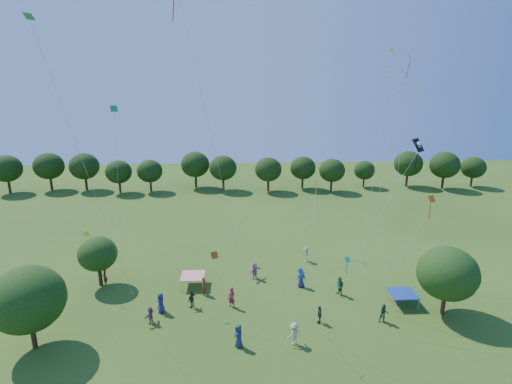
% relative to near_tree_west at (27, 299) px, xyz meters
% --- Properties ---
extents(near_tree_west, '(5.25, 5.25, 6.37)m').
position_rel_near_tree_west_xyz_m(near_tree_west, '(0.00, 0.00, 0.00)').
color(near_tree_west, '#422B19').
rests_on(near_tree_west, ground).
extents(near_tree_north, '(3.61, 3.61, 4.89)m').
position_rel_near_tree_west_xyz_m(near_tree_north, '(1.81, 9.29, -0.75)').
color(near_tree_north, '#422B19').
rests_on(near_tree_north, ground).
extents(near_tree_east, '(4.87, 4.87, 5.93)m').
position_rel_near_tree_west_xyz_m(near_tree_east, '(32.09, 2.76, -0.26)').
color(near_tree_east, '#422B19').
rests_on(near_tree_east, ground).
extents(treeline, '(88.01, 8.77, 6.77)m').
position_rel_near_tree_west_xyz_m(treeline, '(14.65, 43.79, 0.09)').
color(treeline, '#422B19').
rests_on(treeline, ground).
extents(tent_red_stripe, '(2.20, 2.20, 1.10)m').
position_rel_near_tree_west_xyz_m(tent_red_stripe, '(10.67, 8.69, -2.96)').
color(tent_red_stripe, '#F7381D').
rests_on(tent_red_stripe, ground).
extents(tent_blue, '(2.20, 2.20, 1.10)m').
position_rel_near_tree_west_xyz_m(tent_blue, '(29.34, 4.44, -2.96)').
color(tent_blue, navy).
rests_on(tent_blue, ground).
extents(crowd_person_0, '(0.90, 0.55, 1.73)m').
position_rel_near_tree_west_xyz_m(crowd_person_0, '(20.97, 7.93, -3.13)').
color(crowd_person_0, navy).
rests_on(crowd_person_0, ground).
extents(crowd_person_1, '(0.82, 0.75, 1.84)m').
position_rel_near_tree_west_xyz_m(crowd_person_1, '(14.40, 4.75, -3.08)').
color(crowd_person_1, maroon).
rests_on(crowd_person_1, ground).
extents(crowd_person_2, '(0.81, 0.46, 1.62)m').
position_rel_near_tree_west_xyz_m(crowd_person_2, '(26.70, 1.81, -3.19)').
color(crowd_person_2, '#225034').
rests_on(crowd_person_2, ground).
extents(crowd_person_3, '(0.59, 1.11, 1.64)m').
position_rel_near_tree_west_xyz_m(crowd_person_3, '(22.35, 13.45, -3.18)').
color(crowd_person_3, '#A49E83').
rests_on(crowd_person_3, ground).
extents(crowd_person_4, '(0.89, 1.03, 1.63)m').
position_rel_near_tree_west_xyz_m(crowd_person_4, '(10.96, 4.88, -3.19)').
color(crowd_person_4, '#37302C').
rests_on(crowd_person_4, ground).
extents(crowd_person_5, '(0.93, 1.45, 1.46)m').
position_rel_near_tree_west_xyz_m(crowd_person_5, '(7.85, 2.73, -3.27)').
color(crowd_person_5, '#8C516F').
rests_on(crowd_person_5, ground).
extents(crowd_person_6, '(0.67, 0.98, 1.80)m').
position_rel_near_tree_west_xyz_m(crowd_person_6, '(8.45, 4.23, -3.10)').
color(crowd_person_6, navy).
rests_on(crowd_person_6, ground).
extents(crowd_person_7, '(0.41, 0.63, 1.69)m').
position_rel_near_tree_west_xyz_m(crowd_person_7, '(2.23, 9.33, -3.16)').
color(crowd_person_7, maroon).
rests_on(crowd_person_7, ground).
extents(crowd_person_8, '(0.77, 0.99, 1.79)m').
position_rel_near_tree_west_xyz_m(crowd_person_8, '(24.20, 6.22, -3.11)').
color(crowd_person_8, '#265931').
rests_on(crowd_person_8, ground).
extents(crowd_person_9, '(1.24, 1.00, 1.73)m').
position_rel_near_tree_west_xyz_m(crowd_person_9, '(19.06, -0.52, -3.13)').
color(crowd_person_9, '#B3AC8F').
rests_on(crowd_person_9, ground).
extents(crowd_person_10, '(0.41, 0.89, 1.51)m').
position_rel_near_tree_west_xyz_m(crowd_person_10, '(21.49, 2.04, -3.25)').
color(crowd_person_10, '#3E3331').
rests_on(crowd_person_10, ground).
extents(crowd_person_11, '(1.47, 1.53, 1.68)m').
position_rel_near_tree_west_xyz_m(crowd_person_11, '(16.66, 9.83, -3.16)').
color(crowd_person_11, '#AA639E').
rests_on(crowd_person_11, ground).
extents(crowd_person_12, '(0.84, 1.01, 1.80)m').
position_rel_near_tree_west_xyz_m(crowd_person_12, '(14.94, -0.64, -3.10)').
color(crowd_person_12, navy).
rests_on(crowd_person_12, ground).
extents(crowd_person_13, '(0.55, 0.72, 1.71)m').
position_rel_near_tree_west_xyz_m(crowd_person_13, '(11.87, 6.98, -3.14)').
color(crowd_person_13, maroon).
rests_on(crowd_person_13, ground).
extents(pirate_kite, '(7.51, 1.89, 13.41)m').
position_rel_near_tree_west_xyz_m(pirate_kite, '(28.52, 3.21, 9.91)').
color(pirate_kite, black).
extents(red_high_kite, '(5.46, 2.86, 25.34)m').
position_rel_near_tree_west_xyz_m(red_high_kite, '(11.84, 3.04, 17.49)').
color(red_high_kite, red).
extents(small_kite_0, '(0.99, 4.80, 10.28)m').
position_rel_near_tree_west_xyz_m(small_kite_0, '(27.73, -0.46, 5.36)').
color(small_kite_0, orange).
extents(small_kite_1, '(4.31, 7.53, 20.71)m').
position_rel_near_tree_west_xyz_m(small_kite_1, '(29.13, 12.62, 10.45)').
color(small_kite_1, '#FFB90D').
extents(small_kite_2, '(4.82, 6.69, 18.79)m').
position_rel_near_tree_west_xyz_m(small_kite_2, '(30.23, 12.42, 11.02)').
color(small_kite_2, gold).
extents(small_kite_3, '(0.89, 0.64, 15.52)m').
position_rel_near_tree_west_xyz_m(small_kite_3, '(4.03, 10.75, 9.52)').
color(small_kite_3, green).
extents(small_kite_4, '(1.84, 2.16, 5.06)m').
position_rel_near_tree_west_xyz_m(small_kite_4, '(19.54, -0.84, 1.49)').
color(small_kite_4, blue).
extents(small_kite_5, '(0.41, 0.52, 19.50)m').
position_rel_near_tree_west_xyz_m(small_kite_5, '(27.48, 3.58, 11.42)').
color(small_kite_5, '#951893').
extents(small_kite_6, '(0.82, 1.98, 18.78)m').
position_rel_near_tree_west_xyz_m(small_kite_6, '(27.06, 4.42, 10.34)').
color(small_kite_6, white).
extents(small_kite_7, '(1.62, 3.81, 6.59)m').
position_rel_near_tree_west_xyz_m(small_kite_7, '(21.81, -1.90, 2.37)').
color(small_kite_7, '#0BB29D').
extents(small_kite_8, '(0.68, 2.09, 4.48)m').
position_rel_near_tree_west_xyz_m(small_kite_8, '(13.14, 3.19, 1.13)').
color(small_kite_8, '#C7430B').
extents(small_kite_9, '(2.02, 6.28, 7.02)m').
position_rel_near_tree_west_xyz_m(small_kite_9, '(23.71, 16.12, 3.24)').
color(small_kite_9, orange).
extents(small_kite_10, '(2.29, 3.32, 4.64)m').
position_rel_near_tree_west_xyz_m(small_kite_10, '(1.82, 8.44, 1.07)').
color(small_kite_10, '#C1D513').
extents(small_kite_11, '(3.08, 6.02, 21.38)m').
position_rel_near_tree_west_xyz_m(small_kite_11, '(3.98, 0.80, 12.62)').
color(small_kite_11, '#228217').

